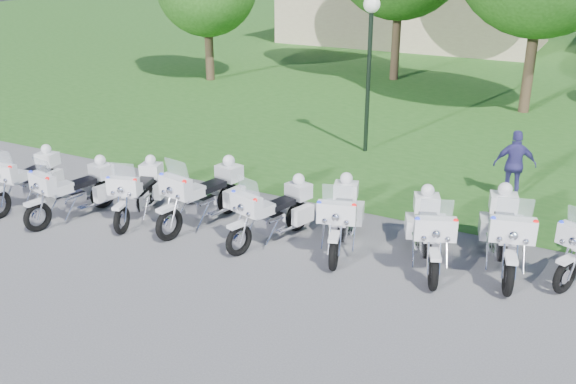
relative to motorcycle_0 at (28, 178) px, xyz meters
The scene contains 13 objects.
ground 6.03m from the motorcycle_0, ahead, with size 100.00×100.00×0.00m, color #57575C.
grass_lawn 27.64m from the motorcycle_0, 77.45° to the left, with size 100.00×48.00×0.01m, color #275D1D.
motorcycle_0 is the anchor object (origin of this frame).
motorcycle_1 1.52m from the motorcycle_0, ahead, with size 0.98×2.20×1.49m.
motorcycle_2 2.75m from the motorcycle_0, 11.95° to the left, with size 1.06×2.08×1.43m.
motorcycle_3 4.25m from the motorcycle_0, 12.17° to the left, with size 1.05×2.38×1.61m.
motorcycle_4 5.87m from the motorcycle_0, ahead, with size 1.12×2.16×1.49m.
motorcycle_5 7.17m from the motorcycle_0, ahead, with size 1.16×2.24×1.54m.
motorcycle_6 8.85m from the motorcycle_0, ahead, with size 1.29×2.19×1.55m.
motorcycle_7 10.16m from the motorcycle_0, 10.49° to the left, with size 1.21×2.40×1.64m.
lamp_post 9.24m from the motorcycle_0, 53.70° to the left, with size 0.44×0.44×4.22m.
building_west 28.01m from the motorcycle_0, 89.99° to the left, with size 14.56×8.32×4.10m.
bystander_c 10.96m from the motorcycle_0, 29.48° to the left, with size 0.94×0.39×1.60m, color navy.
Camera 1 is at (5.42, -9.12, 5.53)m, focal length 40.00 mm.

